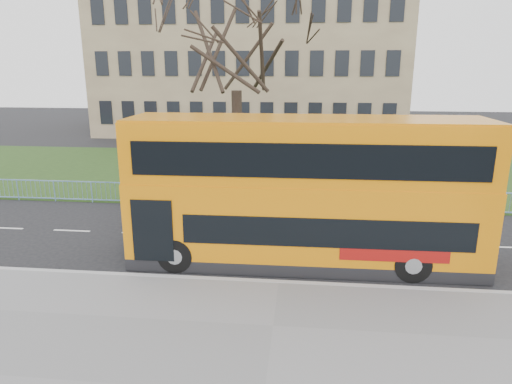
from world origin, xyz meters
TOP-DOWN VIEW (x-y plane):
  - ground at (0.00, 0.00)m, footprint 120.00×120.00m
  - kerb at (0.00, -1.55)m, footprint 80.00×0.20m
  - grass_verge at (0.00, 14.30)m, footprint 80.00×15.40m
  - guard_railing at (0.00, 6.60)m, footprint 40.00×0.12m
  - bare_tree at (-3.00, 10.00)m, footprint 8.99×8.99m
  - civic_building at (-5.00, 35.00)m, footprint 30.00×15.00m
  - yellow_bus at (0.75, 0.39)m, footprint 11.98×2.99m

SIDE VIEW (x-z plane):
  - ground at x=0.00m, z-range 0.00..0.00m
  - grass_verge at x=0.00m, z-range 0.00..0.08m
  - kerb at x=0.00m, z-range 0.00..0.14m
  - guard_railing at x=0.00m, z-range 0.00..1.10m
  - yellow_bus at x=0.75m, z-range 0.18..5.19m
  - bare_tree at x=-3.00m, z-range 0.08..12.92m
  - civic_building at x=-5.00m, z-range 0.00..14.00m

